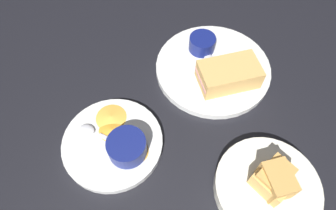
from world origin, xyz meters
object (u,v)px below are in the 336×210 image
plate_sandwich_main (213,68)px  ramekin_dark_sauce (202,43)px  plate_chips_companion (113,143)px  spoon_by_gravy_ramekin (93,132)px  ramekin_light_gravy (127,147)px  bread_basket_rear (268,186)px  spoon_by_dark_ramekin (212,63)px  sandwich_half_near (229,74)px

plate_sandwich_main → ramekin_dark_sauce: ramekin_dark_sauce is taller
plate_chips_companion → spoon_by_gravy_ramekin: bearing=-32.7°
plate_chips_companion → ramekin_light_gravy: 4.87cm
ramekin_dark_sauce → bread_basket_rear: size_ratio=0.33×
spoon_by_dark_ramekin → plate_chips_companion: 29.36cm
plate_chips_companion → ramekin_light_gravy: bearing=140.2°
sandwich_half_near → bread_basket_rear: bread_basket_rear is taller
plate_chips_companion → spoon_by_gravy_ramekin: spoon_by_gravy_ramekin is taller
sandwich_half_near → spoon_by_gravy_ramekin: (30.06, 9.07, -2.04)cm
spoon_by_dark_ramekin → ramekin_light_gravy: (20.93, 19.46, 1.70)cm
ramekin_light_gravy → plate_chips_companion: bearing=-39.8°
ramekin_dark_sauce → plate_chips_companion: size_ratio=0.31×
ramekin_dark_sauce → bread_basket_rear: (-5.20, 35.02, -1.13)cm
plate_sandwich_main → bread_basket_rear: bearing=96.9°
ramekin_dark_sauce → plate_chips_companion: ramekin_dark_sauce is taller
plate_sandwich_main → spoon_by_gravy_ramekin: size_ratio=2.95×
plate_sandwich_main → spoon_by_dark_ramekin: bearing=-76.1°
sandwich_half_near → ramekin_light_gravy: bearing=31.0°
ramekin_light_gravy → bread_basket_rear: bearing=156.8°
ramekin_light_gravy → bread_basket_rear: bread_basket_rear is taller
ramekin_light_gravy → spoon_by_dark_ramekin: bearing=-137.1°
plate_chips_companion → spoon_by_dark_ramekin: bearing=-144.7°
ramekin_light_gravy → bread_basket_rear: 26.88cm
spoon_by_dark_ramekin → plate_chips_companion: bearing=35.3°
sandwich_half_near → bread_basket_rear: bearing=93.3°
sandwich_half_near → bread_basket_rear: 24.66cm
plate_chips_companion → plate_sandwich_main: bearing=-146.3°
ramekin_dark_sauce → ramekin_light_gravy: bearing=51.4°
ramekin_dark_sauce → bread_basket_rear: 35.42cm
spoon_by_dark_ramekin → plate_chips_companion: (23.96, 16.94, -1.16)cm
sandwich_half_near → ramekin_dark_sauce: 11.13cm
spoon_by_gravy_ramekin → bread_basket_rear: bread_basket_rear is taller
sandwich_half_near → spoon_by_dark_ramekin: 6.28cm
sandwich_half_near → plate_chips_companion: sandwich_half_near is taller
sandwich_half_near → spoon_by_dark_ramekin: (2.35, -5.46, -2.04)cm
spoon_by_gravy_ramekin → bread_basket_rear: size_ratio=0.48×
sandwich_half_near → bread_basket_rear: (-1.40, 24.57, -1.60)cm
spoon_by_dark_ramekin → ramekin_light_gravy: bearing=42.9°
sandwich_half_near → ramekin_dark_sauce: sandwich_half_near is taller
sandwich_half_near → plate_chips_companion: (26.31, 11.48, -3.20)cm
spoon_by_gravy_ramekin → ramekin_light_gravy: bearing=144.0°
plate_sandwich_main → plate_chips_companion: bearing=33.7°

